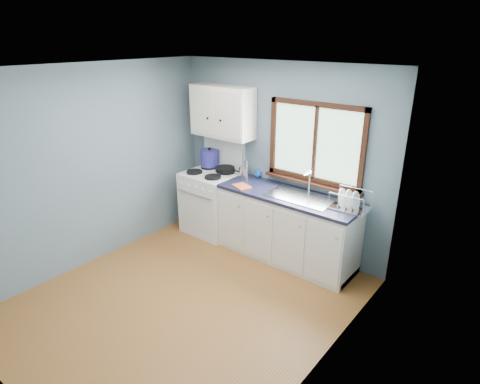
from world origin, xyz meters
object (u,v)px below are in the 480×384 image
Objects in this scene: gas_range at (212,200)px; base_cabinets at (286,230)px; utensil_crock at (243,171)px; skillet at (225,169)px; stockpot at (210,158)px; dish_rack at (350,204)px; thermos at (246,170)px; sink at (300,202)px.

gas_range is 0.74× the size of base_cabinets.
base_cabinets is at bearing -11.16° from utensil_crock.
skillet is 1.14× the size of utensil_crock.
stockpot reaches higher than base_cabinets.
stockpot is 0.80× the size of dish_rack.
utensil_crock is (0.45, 0.19, 0.51)m from gas_range.
sink is at bearing -5.00° from thermos.
sink is (1.49, 0.02, 0.37)m from gas_range.
dish_rack is (2.27, -0.09, -0.11)m from stockpot.
stockpot is (-0.17, 0.16, 0.59)m from gas_range.
thermos reaches higher than base_cabinets.
base_cabinets is (1.31, 0.02, -0.08)m from gas_range.
stockpot is 0.63m from utensil_crock.
utensil_crock is at bearing 143.28° from thermos.
utensil_crock is at bearing 2.45° from stockpot.
sink reaches higher than base_cabinets.
skillet is 1.93m from dish_rack.
stockpot is (-0.34, 0.04, 0.10)m from skillet.
gas_range is 0.54m from skillet.
utensil_crock is (-1.04, 0.17, 0.14)m from sink.
skillet is 1.54× the size of thermos.
stockpot is at bearing 174.49° from base_cabinets.
dish_rack is at bearing -10.45° from skillet.
base_cabinets is 5.26× the size of stockpot.
skillet is 0.98× the size of dish_rack.
stockpot reaches higher than thermos.
gas_range is 3.86× the size of stockpot.
dish_rack is (1.93, -0.05, -0.01)m from skillet.
sink reaches higher than dish_rack.
base_cabinets is 4.25× the size of skillet.
gas_range reaches higher than sink.
gas_range is 0.70m from utensil_crock.
gas_range reaches higher than dish_rack.
stockpot is at bearing 175.15° from thermos.
gas_range is at bearing -42.89° from stockpot.
sink is at bearing -0.13° from base_cabinets.
sink reaches higher than thermos.
utensil_crock reaches higher than sink.
gas_range is 0.81m from thermos.
gas_range reaches higher than skillet.
skillet is at bearing -6.37° from stockpot.
thermos is at bearing 176.00° from dish_rack.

